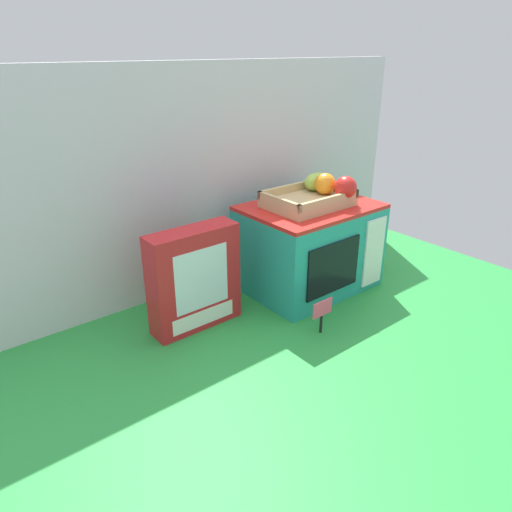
{
  "coord_description": "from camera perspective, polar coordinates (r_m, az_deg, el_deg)",
  "views": [
    {
      "loc": [
        -0.82,
        -0.98,
        0.73
      ],
      "look_at": [
        -0.01,
        0.03,
        0.16
      ],
      "focal_mm": 33.41,
      "sensor_mm": 36.0,
      "label": 1
    }
  ],
  "objects": [
    {
      "name": "cookie_set_box",
      "position": [
        1.32,
        -7.39,
        -2.76
      ],
      "size": [
        0.26,
        0.08,
        0.29
      ],
      "color": "red",
      "rests_on": "ground"
    },
    {
      "name": "loose_toy_apple",
      "position": [
        1.78,
        13.47,
        0.26
      ],
      "size": [
        0.07,
        0.07,
        0.07
      ],
      "primitive_type": "sphere",
      "color": "red",
      "rests_on": "ground"
    },
    {
      "name": "price_sign",
      "position": [
        1.32,
        7.92,
        -6.61
      ],
      "size": [
        0.07,
        0.01,
        0.1
      ],
      "color": "black",
      "rests_on": "ground"
    },
    {
      "name": "toy_microwave",
      "position": [
        1.54,
        6.37,
        1.14
      ],
      "size": [
        0.41,
        0.31,
        0.28
      ],
      "color": "teal",
      "rests_on": "ground"
    },
    {
      "name": "ground_plane",
      "position": [
        1.47,
        0.84,
        -5.97
      ],
      "size": [
        1.7,
        1.7,
        0.0
      ],
      "primitive_type": "plane",
      "color": "green",
      "rests_on": "ground"
    },
    {
      "name": "food_groups_crate",
      "position": [
        1.5,
        7.26,
        7.36
      ],
      "size": [
        0.25,
        0.2,
        0.09
      ],
      "color": "tan",
      "rests_on": "toy_microwave"
    },
    {
      "name": "display_back_panel",
      "position": [
        1.53,
        -5.38,
        9.27
      ],
      "size": [
        1.61,
        0.03,
        0.69
      ],
      "primitive_type": "cube",
      "color": "silver",
      "rests_on": "ground"
    }
  ]
}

